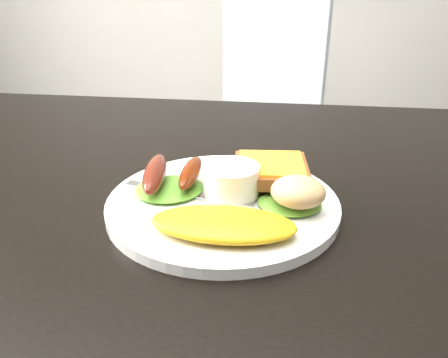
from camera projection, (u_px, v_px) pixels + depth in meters
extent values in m
cube|color=black|center=(192.00, 197.00, 0.57)|extent=(1.20, 0.80, 0.04)
cube|color=tan|center=(268.00, 133.00, 1.65)|extent=(0.56, 0.56, 0.05)
imported|color=navy|center=(140.00, 117.00, 1.01)|extent=(0.54, 0.40, 1.38)
cylinder|color=white|center=(223.00, 203.00, 0.49)|extent=(0.26, 0.26, 0.01)
ellipsoid|color=#479318|center=(169.00, 189.00, 0.51)|extent=(0.10, 0.10, 0.01)
ellipsoid|color=#519930|center=(290.00, 203.00, 0.47)|extent=(0.07, 0.06, 0.01)
ellipsoid|color=gold|center=(223.00, 224.00, 0.42)|extent=(0.14, 0.07, 0.02)
ellipsoid|color=#5E1C10|center=(155.00, 173.00, 0.51)|extent=(0.04, 0.11, 0.03)
ellipsoid|color=#592904|center=(191.00, 173.00, 0.51)|extent=(0.02, 0.09, 0.02)
cylinder|color=white|center=(231.00, 181.00, 0.49)|extent=(0.07, 0.07, 0.04)
cube|color=olive|center=(260.00, 175.00, 0.54)|extent=(0.09, 0.09, 0.01)
cube|color=brown|center=(271.00, 170.00, 0.52)|extent=(0.09, 0.09, 0.01)
ellipsoid|color=beige|center=(298.00, 192.00, 0.46)|extent=(0.06, 0.06, 0.03)
cube|color=#ADAFB7|center=(188.00, 194.00, 0.50)|extent=(0.16, 0.05, 0.00)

